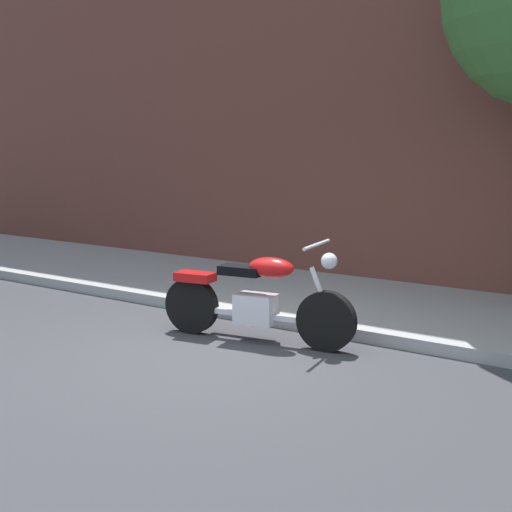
# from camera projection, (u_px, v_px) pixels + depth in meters

# --- Properties ---
(ground_plane) EXTENTS (60.00, 60.00, 0.00)m
(ground_plane) POSITION_uv_depth(u_px,v_px,m) (218.00, 357.00, 7.16)
(ground_plane) COLOR #38383D
(sidewalk) EXTENTS (22.86, 2.78, 0.14)m
(sidewalk) POSITION_uv_depth(u_px,v_px,m) (342.00, 302.00, 9.34)
(sidewalk) COLOR #969696
(sidewalk) RESTS_ON ground
(motorcycle) EXTENTS (2.26, 0.72, 1.14)m
(motorcycle) POSITION_uv_depth(u_px,v_px,m) (256.00, 300.00, 7.67)
(motorcycle) COLOR black
(motorcycle) RESTS_ON ground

